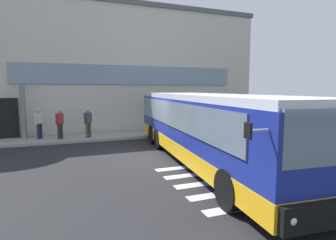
% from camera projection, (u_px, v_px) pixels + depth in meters
% --- Properties ---
extents(ground_plane, '(80.00, 90.00, 0.02)m').
position_uv_depth(ground_plane, '(143.00, 155.00, 11.89)').
color(ground_plane, '#232326').
rests_on(ground_plane, ground).
extents(bay_paint_stripes, '(4.40, 3.96, 0.01)m').
position_uv_depth(bay_paint_stripes, '(238.00, 179.00, 8.69)').
color(bay_paint_stripes, silver).
rests_on(bay_paint_stripes, ground).
extents(terminal_building, '(21.95, 13.80, 8.49)m').
position_uv_depth(terminal_building, '(97.00, 73.00, 21.95)').
color(terminal_building, beige).
rests_on(terminal_building, ground).
extents(boarding_curb, '(24.15, 2.00, 0.15)m').
position_uv_depth(boarding_curb, '(122.00, 136.00, 16.35)').
color(boarding_curb, '#9E9B93').
rests_on(boarding_curb, ground).
extents(entry_support_column, '(0.28, 0.28, 3.04)m').
position_uv_depth(entry_support_column, '(23.00, 111.00, 14.85)').
color(entry_support_column, slate).
rests_on(entry_support_column, boarding_curb).
extents(bus_main_foreground, '(3.98, 12.28, 2.70)m').
position_uv_depth(bus_main_foreground, '(205.00, 129.00, 10.59)').
color(bus_main_foreground, navy).
rests_on(bus_main_foreground, ground).
extents(passenger_near_column, '(0.39, 0.51, 1.68)m').
position_uv_depth(passenger_near_column, '(39.00, 122.00, 14.83)').
color(passenger_near_column, '#1E2338').
rests_on(passenger_near_column, boarding_curb).
extents(passenger_by_doorway, '(0.42, 0.46, 1.68)m').
position_uv_depth(passenger_by_doorway, '(60.00, 122.00, 14.78)').
color(passenger_by_doorway, '#2D2D33').
rests_on(passenger_by_doorway, boarding_curb).
extents(passenger_at_curb_edge, '(0.47, 0.41, 1.68)m').
position_uv_depth(passenger_at_curb_edge, '(88.00, 121.00, 15.25)').
color(passenger_at_curb_edge, '#4C4233').
rests_on(passenger_at_curb_edge, boarding_curb).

